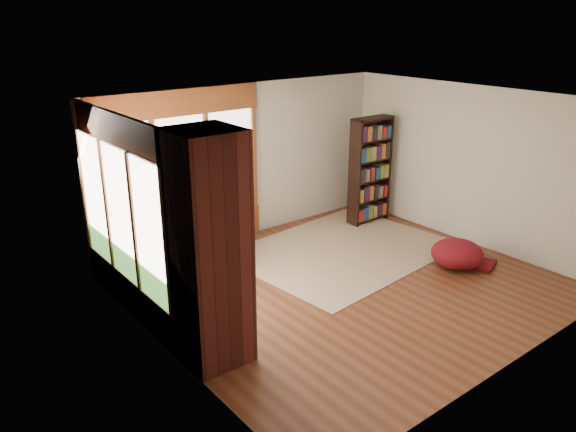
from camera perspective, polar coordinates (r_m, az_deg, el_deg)
floor at (r=8.10m, az=5.97°, el=-6.99°), size 5.50×5.50×0.00m
ceiling at (r=7.31m, az=6.71°, el=11.50°), size 5.50×5.50×0.00m
wall_back at (r=9.47m, az=-4.32°, el=5.50°), size 5.50×0.04×2.60m
wall_front at (r=6.20m, az=22.65°, el=-4.04°), size 5.50×0.04×2.60m
wall_left at (r=6.11m, az=-12.53°, el=-3.26°), size 0.04×5.00×2.60m
wall_right at (r=9.67m, az=18.12°, el=4.85°), size 0.04×5.00×2.60m
windows_back at (r=8.84m, az=-10.69°, el=4.49°), size 2.82×0.10×1.90m
windows_left at (r=7.14m, az=-16.62°, el=0.23°), size 0.10×2.62×1.90m
roller_blind at (r=7.79m, az=-19.05°, el=4.67°), size 0.03×0.72×0.90m
brick_chimney at (r=5.97m, az=-8.03°, el=-3.53°), size 0.70×0.70×2.60m
sectional_sofa at (r=8.23m, az=-12.31°, el=-4.59°), size 2.20×2.20×0.80m
area_rug at (r=9.23m, az=5.57°, el=-3.45°), size 3.58×2.88×0.01m
bookshelf at (r=10.28m, az=8.35°, el=4.60°), size 0.83×0.28×1.94m
pouf at (r=8.91m, az=16.81°, el=-3.61°), size 0.92×0.92×0.42m
dog_tan at (r=8.12m, az=-8.90°, el=-0.93°), size 1.04×0.80×0.51m
dog_brindle at (r=7.42m, az=-12.54°, el=-3.67°), size 0.59×0.82×0.42m
throw_pillows at (r=8.13m, az=-12.18°, el=-1.20°), size 1.98×1.68×0.45m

